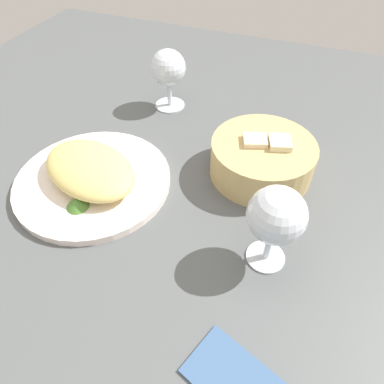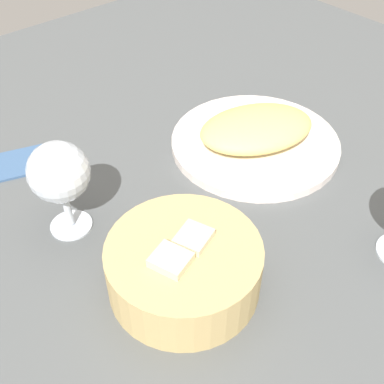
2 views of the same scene
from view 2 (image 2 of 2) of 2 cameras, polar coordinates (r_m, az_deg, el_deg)
ground_plane at (r=72.71cm, az=2.65°, el=-0.33°), size 140.00×140.00×2.00cm
plate at (r=80.37cm, az=7.37°, el=5.71°), size 27.20×27.20×1.40cm
omelette at (r=78.69cm, az=7.55°, el=7.40°), size 21.86×18.13×4.39cm
lettuce_garnish at (r=82.19cm, az=3.42°, el=8.29°), size 3.72×3.72×1.76cm
bread_basket at (r=57.59cm, az=-0.96°, el=-8.75°), size 18.20×18.20×7.76cm
wine_glass_near at (r=62.57cm, az=-15.26°, el=1.97°), size 7.87×7.87×13.55cm
folded_napkin at (r=81.03cm, az=-20.50°, el=3.09°), size 12.70×10.26×0.80cm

